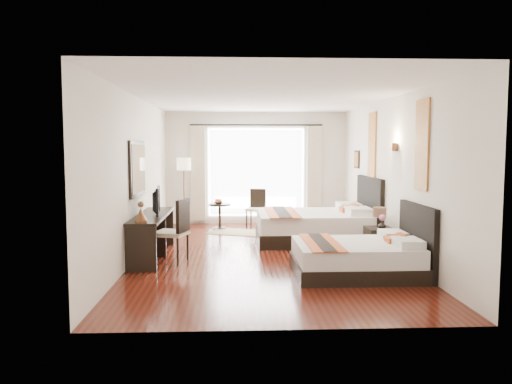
{
  "coord_description": "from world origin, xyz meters",
  "views": [
    {
      "loc": [
        -0.56,
        -8.81,
        1.9
      ],
      "look_at": [
        -0.16,
        0.22,
        1.11
      ],
      "focal_mm": 35.0,
      "sensor_mm": 36.0,
      "label": 1
    }
  ],
  "objects_px": {
    "vase": "(382,226)",
    "floor_lamp": "(184,169)",
    "television": "(153,201)",
    "side_table": "(220,216)",
    "console_desk": "(152,236)",
    "fruit_bowl": "(218,203)",
    "desk_chair": "(172,243)",
    "nightstand": "(379,242)",
    "table_lamp": "(380,214)",
    "window_chair": "(256,215)",
    "bed_near": "(362,256)",
    "bed_far": "(318,225)"
  },
  "relations": [
    {
      "from": "table_lamp",
      "to": "vase",
      "type": "distance_m",
      "value": 0.32
    },
    {
      "from": "table_lamp",
      "to": "console_desk",
      "type": "xyz_separation_m",
      "value": [
        -3.99,
        0.05,
        -0.37
      ]
    },
    {
      "from": "bed_near",
      "to": "desk_chair",
      "type": "xyz_separation_m",
      "value": [
        -2.94,
        0.92,
        0.05
      ]
    },
    {
      "from": "television",
      "to": "window_chair",
      "type": "relative_size",
      "value": 0.9
    },
    {
      "from": "vase",
      "to": "console_desk",
      "type": "distance_m",
      "value": 3.98
    },
    {
      "from": "television",
      "to": "fruit_bowl",
      "type": "distance_m",
      "value": 3.19
    },
    {
      "from": "bed_far",
      "to": "window_chair",
      "type": "bearing_deg",
      "value": 120.01
    },
    {
      "from": "bed_far",
      "to": "console_desk",
      "type": "xyz_separation_m",
      "value": [
        -3.13,
        -1.33,
        0.04
      ]
    },
    {
      "from": "television",
      "to": "floor_lamp",
      "type": "height_order",
      "value": "floor_lamp"
    },
    {
      "from": "bed_near",
      "to": "nightstand",
      "type": "xyz_separation_m",
      "value": [
        0.62,
        1.19,
        -0.02
      ]
    },
    {
      "from": "floor_lamp",
      "to": "fruit_bowl",
      "type": "bearing_deg",
      "value": -20.91
    },
    {
      "from": "side_table",
      "to": "window_chair",
      "type": "distance_m",
      "value": 0.93
    },
    {
      "from": "bed_near",
      "to": "fruit_bowl",
      "type": "height_order",
      "value": "bed_near"
    },
    {
      "from": "table_lamp",
      "to": "window_chair",
      "type": "bearing_deg",
      "value": 120.8
    },
    {
      "from": "console_desk",
      "to": "window_chair",
      "type": "xyz_separation_m",
      "value": [
        1.97,
        3.35,
        -0.1
      ]
    },
    {
      "from": "television",
      "to": "floor_lamp",
      "type": "relative_size",
      "value": 0.49
    },
    {
      "from": "vase",
      "to": "floor_lamp",
      "type": "distance_m",
      "value": 5.3
    },
    {
      "from": "desk_chair",
      "to": "window_chair",
      "type": "bearing_deg",
      "value": -95.34
    },
    {
      "from": "console_desk",
      "to": "television",
      "type": "xyz_separation_m",
      "value": [
        0.02,
        0.03,
        0.61
      ]
    },
    {
      "from": "bed_near",
      "to": "window_chair",
      "type": "distance_m",
      "value": 4.9
    },
    {
      "from": "bed_near",
      "to": "desk_chair",
      "type": "bearing_deg",
      "value": 162.63
    },
    {
      "from": "bed_far",
      "to": "window_chair",
      "type": "relative_size",
      "value": 2.56
    },
    {
      "from": "bed_near",
      "to": "floor_lamp",
      "type": "bearing_deg",
      "value": 123.51
    },
    {
      "from": "bed_near",
      "to": "side_table",
      "type": "bearing_deg",
      "value": 117.11
    },
    {
      "from": "console_desk",
      "to": "television",
      "type": "distance_m",
      "value": 0.62
    },
    {
      "from": "fruit_bowl",
      "to": "desk_chair",
      "type": "bearing_deg",
      "value": -100.82
    },
    {
      "from": "bed_near",
      "to": "television",
      "type": "relative_size",
      "value": 2.31
    },
    {
      "from": "floor_lamp",
      "to": "bed_far",
      "type": "bearing_deg",
      "value": -34.83
    },
    {
      "from": "vase",
      "to": "fruit_bowl",
      "type": "distance_m",
      "value": 4.43
    },
    {
      "from": "console_desk",
      "to": "television",
      "type": "relative_size",
      "value": 2.67
    },
    {
      "from": "television",
      "to": "side_table",
      "type": "height_order",
      "value": "television"
    },
    {
      "from": "table_lamp",
      "to": "vase",
      "type": "height_order",
      "value": "table_lamp"
    },
    {
      "from": "television",
      "to": "fruit_bowl",
      "type": "relative_size",
      "value": 3.8
    },
    {
      "from": "vase",
      "to": "fruit_bowl",
      "type": "height_order",
      "value": "fruit_bowl"
    },
    {
      "from": "bed_near",
      "to": "table_lamp",
      "type": "height_order",
      "value": "bed_near"
    },
    {
      "from": "desk_chair",
      "to": "nightstand",
      "type": "bearing_deg",
      "value": -158.54
    },
    {
      "from": "vase",
      "to": "desk_chair",
      "type": "bearing_deg",
      "value": -178.2
    },
    {
      "from": "vase",
      "to": "television",
      "type": "distance_m",
      "value": 3.98
    },
    {
      "from": "fruit_bowl",
      "to": "bed_near",
      "type": "bearing_deg",
      "value": -62.52
    },
    {
      "from": "table_lamp",
      "to": "vase",
      "type": "xyz_separation_m",
      "value": [
        -0.03,
        -0.27,
        -0.18
      ]
    },
    {
      "from": "nightstand",
      "to": "table_lamp",
      "type": "xyz_separation_m",
      "value": [
        0.03,
        0.11,
        0.49
      ]
    },
    {
      "from": "vase",
      "to": "bed_far",
      "type": "bearing_deg",
      "value": 116.64
    },
    {
      "from": "desk_chair",
      "to": "floor_lamp",
      "type": "height_order",
      "value": "floor_lamp"
    },
    {
      "from": "television",
      "to": "vase",
      "type": "bearing_deg",
      "value": -101.59
    },
    {
      "from": "bed_near",
      "to": "console_desk",
      "type": "bearing_deg",
      "value": 157.95
    },
    {
      "from": "table_lamp",
      "to": "floor_lamp",
      "type": "distance_m",
      "value": 5.11
    },
    {
      "from": "desk_chair",
      "to": "floor_lamp",
      "type": "xyz_separation_m",
      "value": [
        -0.17,
        3.78,
        1.09
      ]
    },
    {
      "from": "bed_far",
      "to": "console_desk",
      "type": "bearing_deg",
      "value": -157.03
    },
    {
      "from": "bed_near",
      "to": "side_table",
      "type": "height_order",
      "value": "bed_near"
    },
    {
      "from": "table_lamp",
      "to": "side_table",
      "type": "relative_size",
      "value": 0.61
    }
  ]
}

